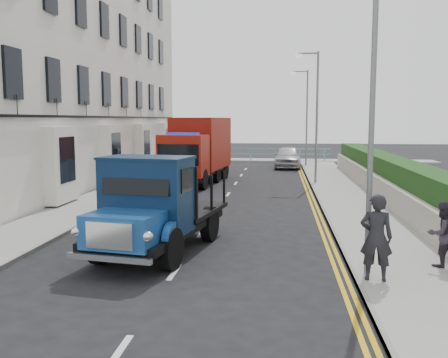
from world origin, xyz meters
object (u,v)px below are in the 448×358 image
red_lorry (198,148)px  parked_car_front (138,195)px  lamp_mid (315,109)px  lamp_far (305,112)px  bedford_lorry (150,212)px  pedestrian_east_near (376,237)px  lamp_near (367,95)px

red_lorry → parked_car_front: bearing=-89.1°
lamp_mid → red_lorry: (-6.26, 0.13, -2.10)m
lamp_far → red_lorry: size_ratio=1.00×
lamp_mid → bedford_lorry: (-5.03, -14.81, -2.83)m
lamp_mid → pedestrian_east_near: (0.22, -16.42, -2.96)m
lamp_near → pedestrian_east_near: lamp_near is taller
bedford_lorry → parked_car_front: (-2.05, 5.96, -0.50)m
red_lorry → pedestrian_east_near: bearing=-62.5°
bedford_lorry → pedestrian_east_near: size_ratio=3.04×
red_lorry → parked_car_front: size_ratio=1.79×
lamp_far → pedestrian_east_near: size_ratio=3.81×
pedestrian_east_near → lamp_far: bearing=-81.8°
lamp_mid → parked_car_front: lamp_mid is taller
lamp_mid → red_lorry: lamp_mid is taller
bedford_lorry → red_lorry: 15.01m
parked_car_front → pedestrian_east_near: bearing=-47.3°
pedestrian_east_near → bedford_lorry: bearing=-9.3°
red_lorry → parked_car_front: red_lorry is taller
lamp_mid → lamp_far: 10.00m
red_lorry → pedestrian_east_near: red_lorry is taller
lamp_near → bedford_lorry: lamp_near is taller
lamp_mid → lamp_far: size_ratio=1.00×
bedford_lorry → pedestrian_east_near: bearing=-7.2°
lamp_near → lamp_mid: size_ratio=1.00×
lamp_near → lamp_far: size_ratio=1.00×
lamp_far → pedestrian_east_near: bearing=-89.5°
parked_car_front → lamp_far: bearing=68.1°
lamp_mid → red_lorry: bearing=178.8°
lamp_far → bedford_lorry: lamp_far is taller
lamp_near → red_lorry: (-6.26, 16.13, -2.10)m
lamp_near → lamp_mid: same height
lamp_near → parked_car_front: bearing=134.7°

